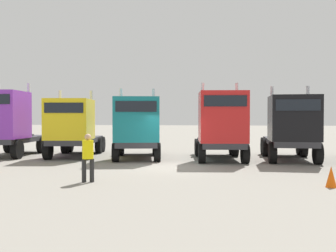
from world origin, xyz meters
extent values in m
plane|color=gray|center=(0.00, 0.00, 0.00)|extent=(200.00, 200.00, 0.00)
cube|color=#333338|center=(-10.29, 4.22, 0.99)|extent=(2.80, 6.10, 0.30)
cube|color=purple|center=(-10.11, 2.53, 2.51)|extent=(2.65, 2.75, 2.75)
cylinder|color=silver|center=(-9.31, 4.03, 2.81)|extent=(0.20, 0.20, 3.35)
cylinder|color=#333338|center=(-10.42, 5.51, 1.20)|extent=(1.21, 1.21, 0.12)
cylinder|color=black|center=(-8.96, 2.09, 0.54)|extent=(0.46, 1.12, 1.09)
cylinder|color=black|center=(-9.34, 5.67, 0.54)|extent=(0.46, 1.12, 1.09)
cylinder|color=black|center=(-11.52, 5.45, 0.54)|extent=(0.46, 1.12, 1.09)
cylinder|color=black|center=(-9.45, 6.77, 0.54)|extent=(0.46, 1.12, 1.09)
cylinder|color=black|center=(-11.64, 6.54, 0.54)|extent=(0.46, 1.12, 1.09)
cube|color=#333338|center=(-6.39, 4.51, 0.95)|extent=(3.10, 6.18, 0.30)
cube|color=yellow|center=(-6.12, 2.82, 2.25)|extent=(2.76, 2.84, 2.30)
cube|color=black|center=(-5.92, 1.57, 2.87)|extent=(2.08, 0.37, 0.55)
cylinder|color=silver|center=(-5.41, 4.35, 2.55)|extent=(0.21, 0.21, 2.90)
cylinder|color=silver|center=(-7.28, 4.06, 2.55)|extent=(0.21, 0.21, 2.90)
cylinder|color=#333338|center=(-6.60, 5.79, 1.16)|extent=(1.26, 1.26, 0.12)
cylinder|color=black|center=(-4.95, 2.46, 0.52)|extent=(0.51, 1.09, 1.05)
cylinder|color=black|center=(-7.12, 2.11, 0.52)|extent=(0.51, 1.09, 1.05)
cylinder|color=black|center=(-5.52, 6.02, 0.52)|extent=(0.51, 1.09, 1.05)
cylinder|color=black|center=(-7.69, 5.67, 0.52)|extent=(0.51, 1.09, 1.05)
cylinder|color=black|center=(-5.69, 7.10, 0.52)|extent=(0.51, 1.09, 1.05)
cylinder|color=black|center=(-7.86, 6.76, 0.52)|extent=(0.51, 1.09, 1.05)
cube|color=#333338|center=(-2.43, 3.93, 0.91)|extent=(3.32, 5.95, 0.30)
cube|color=#14727A|center=(-2.11, 2.44, 2.25)|extent=(2.88, 3.02, 2.38)
cube|color=black|center=(-1.84, 1.17, 2.91)|extent=(2.06, 0.48, 0.55)
cylinder|color=silver|center=(-1.48, 4.05, 2.55)|extent=(0.21, 0.21, 2.98)
cylinder|color=silver|center=(-3.34, 3.65, 2.55)|extent=(0.21, 0.21, 2.98)
cylinder|color=#333338|center=(-2.69, 5.14, 1.12)|extent=(1.31, 1.31, 0.12)
cylinder|color=black|center=(-0.91, 2.10, 0.50)|extent=(0.55, 1.06, 1.01)
cylinder|color=black|center=(-3.06, 1.64, 0.50)|extent=(0.55, 1.06, 1.01)
cylinder|color=black|center=(-1.60, 5.34, 0.50)|extent=(0.55, 1.06, 1.01)
cylinder|color=black|center=(-3.76, 4.88, 0.50)|extent=(0.55, 1.06, 1.01)
cylinder|color=black|center=(-1.83, 6.42, 0.50)|extent=(0.55, 1.06, 1.01)
cylinder|color=black|center=(-3.99, 5.96, 0.50)|extent=(0.55, 1.06, 1.01)
cube|color=#333338|center=(2.32, 3.98, 0.91)|extent=(2.89, 6.02, 0.30)
cube|color=red|center=(2.52, 2.31, 2.37)|extent=(2.68, 2.71, 2.63)
cube|color=black|center=(2.67, 1.08, 3.16)|extent=(2.09, 0.29, 0.55)
cylinder|color=silver|center=(3.30, 3.78, 2.67)|extent=(0.20, 0.20, 3.23)
cylinder|color=silver|center=(1.41, 3.55, 2.67)|extent=(0.20, 0.20, 3.23)
cylinder|color=#333338|center=(2.16, 5.24, 1.12)|extent=(1.23, 1.23, 0.12)
cylinder|color=black|center=(3.67, 1.93, 0.50)|extent=(0.47, 1.04, 1.01)
cylinder|color=black|center=(1.49, 1.66, 0.50)|extent=(0.47, 1.04, 1.01)
cylinder|color=black|center=(3.25, 5.40, 0.50)|extent=(0.47, 1.04, 1.01)
cylinder|color=black|center=(1.07, 5.13, 0.50)|extent=(0.47, 1.04, 1.01)
cylinder|color=black|center=(3.12, 6.49, 0.50)|extent=(0.47, 1.04, 1.01)
cylinder|color=black|center=(0.93, 6.23, 0.50)|extent=(0.47, 1.04, 1.01)
cube|color=#333338|center=(6.18, 4.40, 1.00)|extent=(2.25, 5.90, 0.30)
cube|color=black|center=(6.16, 2.62, 2.31)|extent=(2.42, 2.34, 2.33)
cube|color=black|center=(6.15, 1.44, 2.96)|extent=(2.10, 0.06, 0.55)
cylinder|color=silver|center=(7.12, 3.92, 2.61)|extent=(0.18, 0.18, 2.93)
cylinder|color=silver|center=(5.22, 3.94, 2.61)|extent=(0.18, 0.18, 2.93)
cylinder|color=#333338|center=(6.19, 5.70, 1.21)|extent=(1.11, 1.11, 0.12)
cylinder|color=black|center=(7.26, 2.15, 0.55)|extent=(0.36, 1.10, 1.10)
cylinder|color=black|center=(5.06, 2.17, 0.55)|extent=(0.36, 1.10, 1.10)
cylinder|color=black|center=(7.29, 5.74, 0.55)|extent=(0.36, 1.10, 1.10)
cylinder|color=black|center=(5.09, 5.76, 0.55)|extent=(0.36, 1.10, 1.10)
cylinder|color=black|center=(7.30, 6.84, 0.55)|extent=(0.36, 1.10, 1.10)
cylinder|color=black|center=(5.10, 6.86, 0.55)|extent=(0.36, 1.10, 1.10)
cylinder|color=#252525|center=(-2.38, -4.56, 0.42)|extent=(0.20, 0.20, 0.85)
cylinder|color=#252525|center=(-2.11, -4.48, 0.42)|extent=(0.20, 0.20, 0.85)
cylinder|color=yellow|center=(-2.25, -4.52, 1.19)|extent=(0.50, 0.50, 0.67)
sphere|color=tan|center=(-2.25, -4.52, 1.64)|extent=(0.23, 0.23, 0.23)
cone|color=#F2590C|center=(6.17, -4.25, 0.36)|extent=(0.36, 0.36, 0.72)
camera|label=1|loc=(2.64, -17.32, 2.32)|focal=39.75mm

